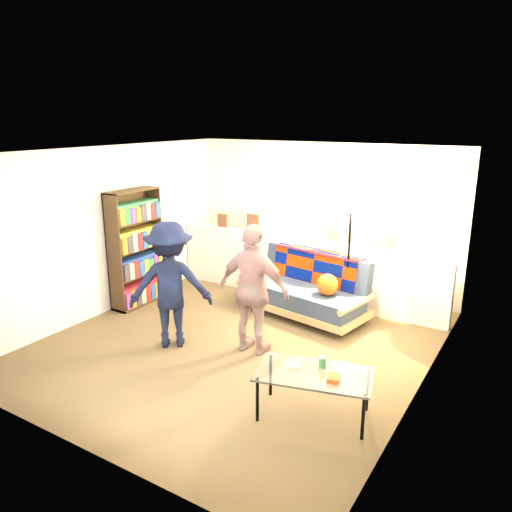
{
  "coord_description": "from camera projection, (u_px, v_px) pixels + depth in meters",
  "views": [
    {
      "loc": [
        3.24,
        -4.9,
        2.81
      ],
      "look_at": [
        0.0,
        0.4,
        1.05
      ],
      "focal_mm": 35.0,
      "sensor_mm": 36.0,
      "label": 1
    }
  ],
  "objects": [
    {
      "name": "half_wall_ledge",
      "position": [
        303.0,
        269.0,
        7.75
      ],
      "size": [
        4.45,
        0.15,
        1.0
      ],
      "primitive_type": "cube",
      "color": "silver",
      "rests_on": "ground"
    },
    {
      "name": "futon_sofa",
      "position": [
        306.0,
        290.0,
        7.2
      ],
      "size": [
        1.99,
        1.19,
        0.8
      ],
      "color": "tan",
      "rests_on": "ground"
    },
    {
      "name": "person_right",
      "position": [
        254.0,
        290.0,
        5.94
      ],
      "size": [
        0.94,
        0.4,
        1.6
      ],
      "primitive_type": "imported",
      "rotation": [
        0.0,
        0.0,
        3.15
      ],
      "color": "#C98286",
      "rests_on": "ground"
    },
    {
      "name": "ledge_decor",
      "position": [
        290.0,
        225.0,
        7.66
      ],
      "size": [
        2.97,
        0.02,
        0.45
      ],
      "color": "brown",
      "rests_on": "half_wall_ledge"
    },
    {
      "name": "bookshelf",
      "position": [
        136.0,
        252.0,
        7.5
      ],
      "size": [
        0.29,
        0.88,
        1.76
      ],
      "color": "#312010",
      "rests_on": "ground"
    },
    {
      "name": "person_left",
      "position": [
        170.0,
        285.0,
        6.14
      ],
      "size": [
        1.17,
        1.09,
        1.59
      ],
      "primitive_type": "imported",
      "rotation": [
        0.0,
        0.0,
        3.8
      ],
      "color": "black",
      "rests_on": "ground"
    },
    {
      "name": "ground",
      "position": [
        240.0,
        342.0,
        6.41
      ],
      "size": [
        5.0,
        5.0,
        0.0
      ],
      "primitive_type": "plane",
      "color": "brown",
      "rests_on": "ground"
    },
    {
      "name": "floor_lamp",
      "position": [
        350.0,
        242.0,
        6.81
      ],
      "size": [
        0.37,
        0.3,
        1.61
      ],
      "color": "black",
      "rests_on": "ground"
    },
    {
      "name": "room_shell",
      "position": [
        259.0,
        208.0,
        6.34
      ],
      "size": [
        4.6,
        5.05,
        2.45
      ],
      "color": "silver",
      "rests_on": "ground"
    },
    {
      "name": "coffee_table",
      "position": [
        315.0,
        376.0,
        4.73
      ],
      "size": [
        1.21,
        0.86,
        0.57
      ],
      "color": "black",
      "rests_on": "ground"
    }
  ]
}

